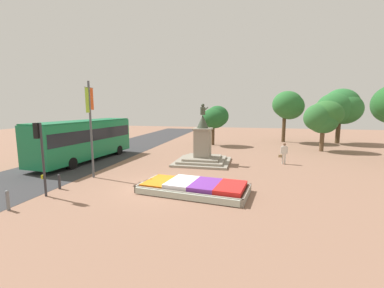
{
  "coord_description": "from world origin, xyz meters",
  "views": [
    {
      "loc": [
        5.08,
        -13.69,
        4.67
      ],
      "look_at": [
        1.27,
        3.16,
        2.17
      ],
      "focal_mm": 24.0,
      "sensor_mm": 36.0,
      "label": 1
    }
  ],
  "objects_px": {
    "flower_planter": "(195,188)",
    "kerb_bollard_south": "(8,200)",
    "pedestrian_with_handbag": "(284,152)",
    "city_bus": "(85,138)",
    "statue_monument": "(203,151)",
    "traffic_light_near_crossing": "(40,146)",
    "banner_pole": "(91,125)",
    "kerb_bollard_mid_a": "(59,181)"
  },
  "relations": [
    {
      "from": "flower_planter",
      "to": "kerb_bollard_south",
      "type": "xyz_separation_m",
      "value": [
        -7.79,
        -4.27,
        0.23
      ]
    },
    {
      "from": "pedestrian_with_handbag",
      "to": "kerb_bollard_south",
      "type": "xyz_separation_m",
      "value": [
        -13.41,
        -12.86,
        -0.5
      ]
    },
    {
      "from": "flower_planter",
      "to": "pedestrian_with_handbag",
      "type": "xyz_separation_m",
      "value": [
        5.63,
        8.59,
        0.72
      ]
    },
    {
      "from": "pedestrian_with_handbag",
      "to": "kerb_bollard_south",
      "type": "relative_size",
      "value": 1.86
    },
    {
      "from": "city_bus",
      "to": "flower_planter",
      "type": "bearing_deg",
      "value": -28.92
    },
    {
      "from": "statue_monument",
      "to": "traffic_light_near_crossing",
      "type": "bearing_deg",
      "value": -124.01
    },
    {
      "from": "flower_planter",
      "to": "pedestrian_with_handbag",
      "type": "bearing_deg",
      "value": 56.77
    },
    {
      "from": "flower_planter",
      "to": "pedestrian_with_handbag",
      "type": "relative_size",
      "value": 3.56
    },
    {
      "from": "statue_monument",
      "to": "kerb_bollard_south",
      "type": "distance_m",
      "value": 13.68
    },
    {
      "from": "flower_planter",
      "to": "statue_monument",
      "type": "distance_m",
      "value": 7.68
    },
    {
      "from": "pedestrian_with_handbag",
      "to": "kerb_bollard_south",
      "type": "height_order",
      "value": "pedestrian_with_handbag"
    },
    {
      "from": "statue_monument",
      "to": "flower_planter",
      "type": "bearing_deg",
      "value": -82.66
    },
    {
      "from": "banner_pole",
      "to": "kerb_bollard_mid_a",
      "type": "height_order",
      "value": "banner_pole"
    },
    {
      "from": "flower_planter",
      "to": "traffic_light_near_crossing",
      "type": "xyz_separation_m",
      "value": [
        -7.66,
        -2.32,
        2.38
      ]
    },
    {
      "from": "statue_monument",
      "to": "pedestrian_with_handbag",
      "type": "distance_m",
      "value": 6.68
    },
    {
      "from": "statue_monument",
      "to": "city_bus",
      "type": "height_order",
      "value": "statue_monument"
    },
    {
      "from": "kerb_bollard_south",
      "to": "statue_monument",
      "type": "bearing_deg",
      "value": 60.11
    },
    {
      "from": "banner_pole",
      "to": "kerb_bollard_mid_a",
      "type": "relative_size",
      "value": 7.26
    },
    {
      "from": "traffic_light_near_crossing",
      "to": "kerb_bollard_south",
      "type": "height_order",
      "value": "traffic_light_near_crossing"
    },
    {
      "from": "pedestrian_with_handbag",
      "to": "city_bus",
      "type": "bearing_deg",
      "value": -171.67
    },
    {
      "from": "pedestrian_with_handbag",
      "to": "statue_monument",
      "type": "bearing_deg",
      "value": -171.32
    },
    {
      "from": "banner_pole",
      "to": "kerb_bollard_mid_a",
      "type": "bearing_deg",
      "value": -99.88
    },
    {
      "from": "city_bus",
      "to": "statue_monument",
      "type": "bearing_deg",
      "value": 8.11
    },
    {
      "from": "banner_pole",
      "to": "kerb_bollard_mid_a",
      "type": "xyz_separation_m",
      "value": [
        -0.45,
        -2.61,
        -3.08
      ]
    },
    {
      "from": "traffic_light_near_crossing",
      "to": "banner_pole",
      "type": "bearing_deg",
      "value": 84.2
    },
    {
      "from": "flower_planter",
      "to": "city_bus",
      "type": "relative_size",
      "value": 0.59
    },
    {
      "from": "city_bus",
      "to": "pedestrian_with_handbag",
      "type": "bearing_deg",
      "value": 8.33
    },
    {
      "from": "pedestrian_with_handbag",
      "to": "kerb_bollard_mid_a",
      "type": "xyz_separation_m",
      "value": [
        -13.35,
        -9.69,
        -0.54
      ]
    },
    {
      "from": "traffic_light_near_crossing",
      "to": "kerb_bollard_south",
      "type": "distance_m",
      "value": 2.91
    },
    {
      "from": "traffic_light_near_crossing",
      "to": "pedestrian_with_handbag",
      "type": "relative_size",
      "value": 2.21
    },
    {
      "from": "pedestrian_with_handbag",
      "to": "kerb_bollard_mid_a",
      "type": "bearing_deg",
      "value": -144.02
    },
    {
      "from": "pedestrian_with_handbag",
      "to": "kerb_bollard_mid_a",
      "type": "relative_size",
      "value": 2.02
    },
    {
      "from": "pedestrian_with_handbag",
      "to": "kerb_bollard_south",
      "type": "distance_m",
      "value": 18.59
    },
    {
      "from": "statue_monument",
      "to": "traffic_light_near_crossing",
      "type": "xyz_separation_m",
      "value": [
        -6.68,
        -9.9,
        1.63
      ]
    },
    {
      "from": "banner_pole",
      "to": "kerb_bollard_mid_a",
      "type": "distance_m",
      "value": 4.06
    },
    {
      "from": "city_bus",
      "to": "kerb_bollard_mid_a",
      "type": "distance_m",
      "value": 8.14
    },
    {
      "from": "pedestrian_with_handbag",
      "to": "flower_planter",
      "type": "bearing_deg",
      "value": -123.23
    },
    {
      "from": "banner_pole",
      "to": "kerb_bollard_south",
      "type": "relative_size",
      "value": 6.68
    },
    {
      "from": "city_bus",
      "to": "kerb_bollard_south",
      "type": "distance_m",
      "value": 11.03
    },
    {
      "from": "pedestrian_with_handbag",
      "to": "kerb_bollard_south",
      "type": "bearing_deg",
      "value": -136.21
    },
    {
      "from": "statue_monument",
      "to": "banner_pole",
      "type": "bearing_deg",
      "value": -136.02
    },
    {
      "from": "statue_monument",
      "to": "kerb_bollard_mid_a",
      "type": "height_order",
      "value": "statue_monument"
    }
  ]
}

